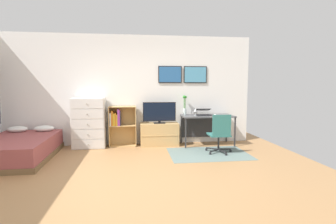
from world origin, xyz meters
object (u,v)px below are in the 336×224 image
bed (18,148)px  bamboo_vase (185,105)px  bookshelf (120,123)px  computer_mouse (215,115)px  television (159,113)px  dresser (89,123)px  office_chair (220,133)px  wine_glass (195,110)px  laptop (204,112)px  desk (207,120)px  tv_stand (159,134)px

bed → bamboo_vase: size_ratio=4.22×
bookshelf → computer_mouse: 2.33m
television → bamboo_vase: bearing=11.6°
computer_mouse → television: bearing=173.9°
dresser → office_chair: 3.04m
bamboo_vase → wine_glass: bearing=-53.6°
bed → office_chair: 4.17m
bookshelf → bamboo_vase: bamboo_vase is taller
bed → television: bearing=13.2°
computer_mouse → laptop: bearing=152.3°
office_chair → laptop: laptop is taller
bookshelf → desk: bearing=-2.3°
desk → computer_mouse: 0.26m
television → bamboo_vase: (0.65, 0.13, 0.18)m
tv_stand → desk: bearing=-1.5°
bookshelf → office_chair: (2.18, -0.99, -0.10)m
bamboo_vase → office_chair: bearing=-61.1°
wine_glass → bamboo_vase: bearing=126.4°
bookshelf → desk: size_ratio=0.77×
dresser → bookshelf: (0.72, 0.07, -0.03)m
tv_stand → television: (-0.00, -0.02, 0.53)m
television → wine_glass: size_ratio=4.44×
desk → laptop: 0.21m
dresser → tv_stand: 1.70m
bed → office_chair: (4.16, -0.13, 0.24)m
desk → wine_glass: (-0.32, -0.14, 0.27)m
tv_stand → bamboo_vase: bamboo_vase is taller
television → office_chair: (1.22, -0.91, -0.35)m
bed → desk: desk is taller
computer_mouse → bamboo_vase: (-0.70, 0.28, 0.23)m
office_chair → laptop: bearing=99.0°
desk → bookshelf: bearing=177.7°
office_chair → computer_mouse: bearing=81.6°
tv_stand → wine_glass: wine_glass is taller
desk → wine_glass: wine_glass is taller
office_chair → wine_glass: size_ratio=4.78×
tv_stand → bamboo_vase: 0.97m
office_chair → computer_mouse: office_chair is taller
office_chair → laptop: 0.97m
television → desk: size_ratio=0.63×
bed → laptop: (4.03, 0.76, 0.58)m
bamboo_vase → dresser: bearing=-176.9°
bed → bamboo_vase: 3.77m
desk → computer_mouse: bearing=-38.1°
television → dresser: bearing=179.8°
tv_stand → office_chair: (1.22, -0.93, 0.18)m
desk → bamboo_vase: bamboo_vase is taller
bamboo_vase → wine_glass: size_ratio=2.69×
bookshelf → tv_stand: bearing=-3.3°
tv_stand → bed: bearing=-164.8°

